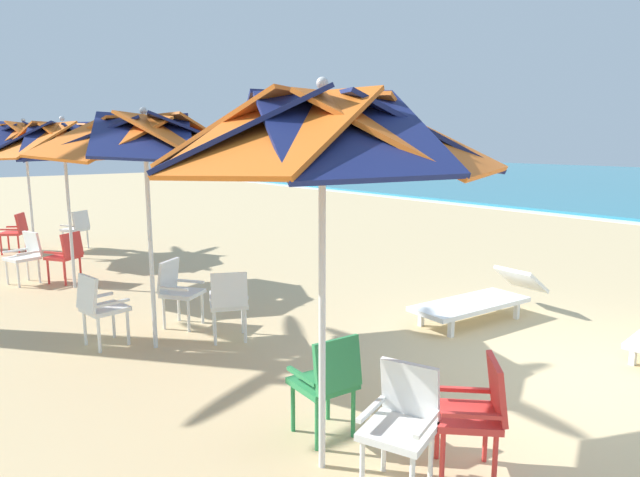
{
  "coord_description": "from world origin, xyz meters",
  "views": [
    {
      "loc": [
        2.69,
        -5.08,
        2.36
      ],
      "look_at": [
        -3.5,
        -0.26,
        1.0
      ],
      "focal_mm": 31.4,
      "sensor_mm": 36.0,
      "label": 1
    }
  ],
  "objects_px": {
    "beach_umbrella_3": "(25,138)",
    "plastic_chair_3": "(99,305)",
    "beach_umbrella_0": "(322,136)",
    "plastic_chair_9": "(77,227)",
    "plastic_chair_5": "(229,301)",
    "plastic_chair_0": "(402,419)",
    "plastic_chair_2": "(476,409)",
    "beach_umbrella_2": "(64,142)",
    "plastic_chair_7": "(66,254)",
    "plastic_chair_4": "(178,289)",
    "beach_umbrella_1": "(145,139)",
    "plastic_chair_1": "(328,379)",
    "plastic_chair_8": "(16,231)",
    "plastic_chair_6": "(26,254)",
    "sun_lounger_1": "(481,299)"
  },
  "relations": [
    {
      "from": "beach_umbrella_0",
      "to": "plastic_chair_6",
      "type": "bearing_deg",
      "value": -175.47
    },
    {
      "from": "beach_umbrella_0",
      "to": "beach_umbrella_3",
      "type": "xyz_separation_m",
      "value": [
        -9.71,
        -0.0,
        0.04
      ]
    },
    {
      "from": "beach_umbrella_1",
      "to": "beach_umbrella_2",
      "type": "distance_m",
      "value": 3.44
    },
    {
      "from": "beach_umbrella_0",
      "to": "plastic_chair_4",
      "type": "xyz_separation_m",
      "value": [
        -3.66,
        0.51,
        -1.9
      ]
    },
    {
      "from": "plastic_chair_1",
      "to": "plastic_chair_9",
      "type": "height_order",
      "value": "same"
    },
    {
      "from": "beach_umbrella_0",
      "to": "plastic_chair_0",
      "type": "relative_size",
      "value": 3.21
    },
    {
      "from": "plastic_chair_0",
      "to": "plastic_chair_1",
      "type": "relative_size",
      "value": 1.0
    },
    {
      "from": "plastic_chair_6",
      "to": "plastic_chair_1",
      "type": "bearing_deg",
      "value": 7.06
    },
    {
      "from": "beach_umbrella_3",
      "to": "plastic_chair_8",
      "type": "xyz_separation_m",
      "value": [
        -0.56,
        -0.23,
        -1.94
      ]
    },
    {
      "from": "beach_umbrella_0",
      "to": "plastic_chair_3",
      "type": "distance_m",
      "value": 4.02
    },
    {
      "from": "sun_lounger_1",
      "to": "beach_umbrella_0",
      "type": "bearing_deg",
      "value": -69.65
    },
    {
      "from": "plastic_chair_6",
      "to": "plastic_chair_7",
      "type": "distance_m",
      "value": 0.68
    },
    {
      "from": "plastic_chair_4",
      "to": "beach_umbrella_3",
      "type": "bearing_deg",
      "value": -175.17
    },
    {
      "from": "beach_umbrella_2",
      "to": "plastic_chair_9",
      "type": "bearing_deg",
      "value": 164.27
    },
    {
      "from": "plastic_chair_2",
      "to": "sun_lounger_1",
      "type": "distance_m",
      "value": 3.7
    },
    {
      "from": "beach_umbrella_1",
      "to": "plastic_chair_6",
      "type": "xyz_separation_m",
      "value": [
        -4.24,
        -0.54,
        -1.89
      ]
    },
    {
      "from": "beach_umbrella_0",
      "to": "plastic_chair_1",
      "type": "bearing_deg",
      "value": 135.62
    },
    {
      "from": "beach_umbrella_3",
      "to": "plastic_chair_3",
      "type": "bearing_deg",
      "value": -4.77
    },
    {
      "from": "plastic_chair_0",
      "to": "plastic_chair_5",
      "type": "height_order",
      "value": "same"
    },
    {
      "from": "plastic_chair_3",
      "to": "plastic_chair_5",
      "type": "height_order",
      "value": "same"
    },
    {
      "from": "plastic_chair_3",
      "to": "plastic_chair_7",
      "type": "relative_size",
      "value": 1.0
    },
    {
      "from": "plastic_chair_1",
      "to": "beach_umbrella_2",
      "type": "distance_m",
      "value": 6.51
    },
    {
      "from": "plastic_chair_1",
      "to": "beach_umbrella_2",
      "type": "relative_size",
      "value": 0.31
    },
    {
      "from": "plastic_chair_9",
      "to": "sun_lounger_1",
      "type": "xyz_separation_m",
      "value": [
        8.54,
        2.88,
        -0.22
      ]
    },
    {
      "from": "beach_umbrella_0",
      "to": "plastic_chair_5",
      "type": "distance_m",
      "value": 3.43
    },
    {
      "from": "beach_umbrella_1",
      "to": "beach_umbrella_2",
      "type": "xyz_separation_m",
      "value": [
        -3.44,
        -0.0,
        -0.04
      ]
    },
    {
      "from": "beach_umbrella_1",
      "to": "plastic_chair_8",
      "type": "height_order",
      "value": "beach_umbrella_1"
    },
    {
      "from": "plastic_chair_4",
      "to": "sun_lounger_1",
      "type": "bearing_deg",
      "value": 55.76
    },
    {
      "from": "plastic_chair_2",
      "to": "beach_umbrella_2",
      "type": "bearing_deg",
      "value": -173.4
    },
    {
      "from": "plastic_chair_1",
      "to": "plastic_chair_2",
      "type": "relative_size",
      "value": 1.0
    },
    {
      "from": "plastic_chair_0",
      "to": "beach_umbrella_3",
      "type": "height_order",
      "value": "beach_umbrella_3"
    },
    {
      "from": "beach_umbrella_2",
      "to": "beach_umbrella_3",
      "type": "bearing_deg",
      "value": 179.34
    },
    {
      "from": "plastic_chair_7",
      "to": "plastic_chair_0",
      "type": "bearing_deg",
      "value": 2.46
    },
    {
      "from": "plastic_chair_3",
      "to": "beach_umbrella_3",
      "type": "distance_m",
      "value": 6.51
    },
    {
      "from": "beach_umbrella_0",
      "to": "beach_umbrella_1",
      "type": "distance_m",
      "value": 3.09
    },
    {
      "from": "plastic_chair_0",
      "to": "plastic_chair_2",
      "type": "bearing_deg",
      "value": 66.74
    },
    {
      "from": "beach_umbrella_1",
      "to": "plastic_chair_7",
      "type": "relative_size",
      "value": 3.15
    },
    {
      "from": "plastic_chair_8",
      "to": "plastic_chair_9",
      "type": "relative_size",
      "value": 1.0
    },
    {
      "from": "plastic_chair_4",
      "to": "plastic_chair_3",
      "type": "bearing_deg",
      "value": -81.86
    },
    {
      "from": "beach_umbrella_2",
      "to": "plastic_chair_7",
      "type": "bearing_deg",
      "value": 179.64
    },
    {
      "from": "beach_umbrella_2",
      "to": "beach_umbrella_3",
      "type": "distance_m",
      "value": 3.18
    },
    {
      "from": "plastic_chair_2",
      "to": "plastic_chair_8",
      "type": "bearing_deg",
      "value": -174.63
    },
    {
      "from": "plastic_chair_0",
      "to": "plastic_chair_9",
      "type": "relative_size",
      "value": 1.0
    },
    {
      "from": "plastic_chair_2",
      "to": "beach_umbrella_2",
      "type": "relative_size",
      "value": 0.31
    },
    {
      "from": "plastic_chair_7",
      "to": "plastic_chair_8",
      "type": "xyz_separation_m",
      "value": [
        -3.34,
        -0.2,
        0.0
      ]
    },
    {
      "from": "plastic_chair_3",
      "to": "sun_lounger_1",
      "type": "height_order",
      "value": "plastic_chair_3"
    },
    {
      "from": "plastic_chair_1",
      "to": "plastic_chair_8",
      "type": "bearing_deg",
      "value": -177.01
    },
    {
      "from": "beach_umbrella_1",
      "to": "sun_lounger_1",
      "type": "bearing_deg",
      "value": 66.47
    },
    {
      "from": "plastic_chair_8",
      "to": "beach_umbrella_0",
      "type": "bearing_deg",
      "value": 1.29
    },
    {
      "from": "beach_umbrella_0",
      "to": "plastic_chair_9",
      "type": "height_order",
      "value": "beach_umbrella_0"
    }
  ]
}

